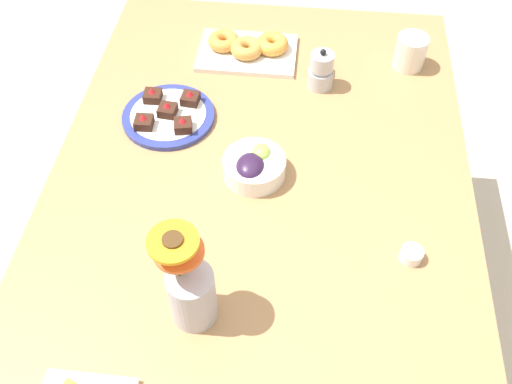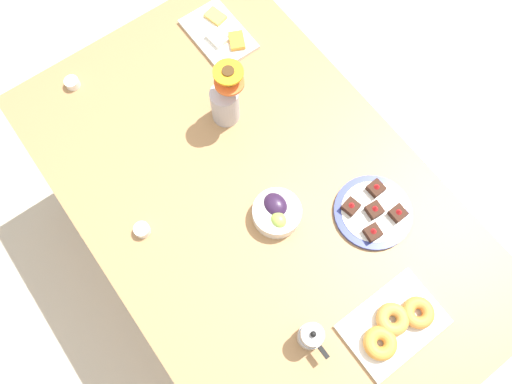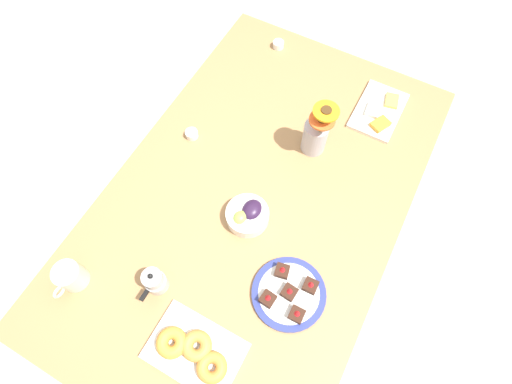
{
  "view_description": "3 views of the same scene",
  "coord_description": "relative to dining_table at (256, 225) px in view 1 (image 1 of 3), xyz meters",
  "views": [
    {
      "loc": [
        -0.8,
        -0.09,
        1.76
      ],
      "look_at": [
        0.0,
        0.0,
        0.78
      ],
      "focal_mm": 40.0,
      "sensor_mm": 36.0,
      "label": 1
    },
    {
      "loc": [
        0.42,
        -0.31,
        2.19
      ],
      "look_at": [
        0.0,
        0.0,
        0.78
      ],
      "focal_mm": 35.0,
      "sensor_mm": 36.0,
      "label": 2
    },
    {
      "loc": [
        0.54,
        0.29,
        2.03
      ],
      "look_at": [
        0.0,
        0.0,
        0.78
      ],
      "focal_mm": 28.0,
      "sensor_mm": 36.0,
      "label": 3
    }
  ],
  "objects": [
    {
      "name": "moka_pot",
      "position": [
        0.43,
        -0.13,
        0.13
      ],
      "size": [
        0.11,
        0.07,
        0.12
      ],
      "color": "#B7B7BC",
      "rests_on": "dining_table"
    },
    {
      "name": "dessert_plate",
      "position": [
        0.25,
        0.26,
        0.1
      ],
      "size": [
        0.24,
        0.24,
        0.05
      ],
      "color": "navy",
      "rests_on": "dining_table"
    },
    {
      "name": "croissant_platter",
      "position": [
        0.54,
        0.08,
        0.11
      ],
      "size": [
        0.19,
        0.28,
        0.05
      ],
      "color": "white",
      "rests_on": "dining_table"
    },
    {
      "name": "coffee_mug",
      "position": [
        0.54,
        -0.37,
        0.13
      ],
      "size": [
        0.12,
        0.09,
        0.09
      ],
      "color": "silver",
      "rests_on": "dining_table"
    },
    {
      "name": "flower_vase",
      "position": [
        -0.29,
        0.09,
        0.17
      ],
      "size": [
        0.1,
        0.11,
        0.25
      ],
      "color": "#B2B2BC",
      "rests_on": "dining_table"
    },
    {
      "name": "jam_cup_honey",
      "position": [
        -0.11,
        -0.34,
        0.1
      ],
      "size": [
        0.05,
        0.05,
        0.03
      ],
      "color": "white",
      "rests_on": "dining_table"
    },
    {
      "name": "grape_bowl",
      "position": [
        0.09,
        0.01,
        0.12
      ],
      "size": [
        0.15,
        0.15,
        0.07
      ],
      "color": "white",
      "rests_on": "dining_table"
    },
    {
      "name": "ground_plane",
      "position": [
        0.0,
        0.0,
        -0.65
      ],
      "size": [
        6.0,
        6.0,
        0.0
      ],
      "primitive_type": "plane",
      "color": "beige"
    },
    {
      "name": "dining_table",
      "position": [
        0.0,
        0.0,
        0.0
      ],
      "size": [
        1.6,
        1.0,
        0.74
      ],
      "color": "#A87A4C",
      "rests_on": "ground_plane"
    }
  ]
}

